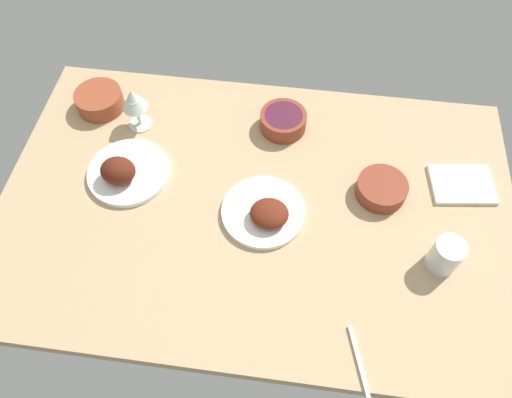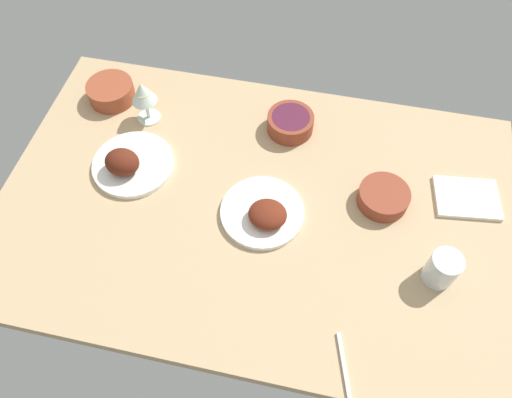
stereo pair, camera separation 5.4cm
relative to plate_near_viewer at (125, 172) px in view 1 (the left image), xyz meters
The scene contains 10 objects.
dining_table 37.79cm from the plate_near_viewer, ahead, with size 140.00×90.00×4.00cm, color tan.
plate_near_viewer is the anchor object (origin of this frame).
plate_far_side 41.07cm from the plate_near_viewer, 10.80° to the right, with size 22.40×22.40×6.42cm.
bowl_soup 70.78cm from the plate_near_viewer, ahead, with size 13.68×13.68×4.62cm.
bowl_sauce 29.14cm from the plate_near_viewer, 120.95° to the left, with size 14.30×14.30×5.68cm.
bowl_onions 48.24cm from the plate_near_viewer, 29.94° to the left, with size 13.79×13.79×5.36cm.
wine_glass 20.94cm from the plate_near_viewer, 93.31° to the left, with size 7.60×7.60×14.00cm.
water_tumbler 86.89cm from the plate_near_viewer, 10.42° to the right, with size 7.57×7.57×9.44cm, color silver.
folded_napkin 93.76cm from the plate_near_viewer, ahead, with size 17.09×12.92×1.20cm, color white.
fork_loose 78.36cm from the plate_near_viewer, 33.03° to the right, with size 16.26×0.90×0.80cm, color silver.
Camera 1 is at (9.04, -68.33, 113.67)cm, focal length 33.46 mm.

